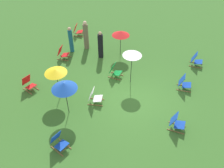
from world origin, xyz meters
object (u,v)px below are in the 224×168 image
at_px(deckchair_6, 184,83).
at_px(person_1, 71,40).
at_px(person_2, 86,36).
at_px(umbrella_0, 121,33).
at_px(deckchair_1, 78,30).
at_px(deckchair_4, 63,53).
at_px(deckchair_0, 177,122).
at_px(umbrella_2, 64,86).
at_px(umbrella_1, 56,71).
at_px(umbrella_3, 132,54).
at_px(deckchair_9, 29,84).
at_px(deckchair_10, 115,71).
at_px(person_0, 100,45).
at_px(deckchair_7, 196,60).
at_px(deckchair_8, 59,142).
at_px(deckchair_5, 95,97).

xyz_separation_m(deckchair_6, person_1, (0.75, 7.27, 0.46)).
bearing_deg(person_2, umbrella_0, -119.26).
relative_size(deckchair_1, deckchair_4, 1.03).
bearing_deg(deckchair_0, person_2, 55.04).
distance_m(deckchair_0, umbrella_2, 5.12).
relative_size(umbrella_1, umbrella_3, 0.86).
bearing_deg(deckchair_0, person_1, 61.96).
bearing_deg(umbrella_2, deckchair_0, -76.91).
bearing_deg(deckchair_9, umbrella_2, -87.54).
bearing_deg(deckchair_6, deckchair_10, 90.67).
distance_m(deckchair_10, person_0, 2.17).
bearing_deg(umbrella_1, umbrella_3, -50.04).
distance_m(deckchair_4, deckchair_7, 8.06).
height_order(deckchair_0, deckchair_10, same).
distance_m(deckchair_0, deckchair_7, 5.18).
xyz_separation_m(deckchair_6, person_0, (0.93, 5.28, 0.45)).
height_order(deckchair_6, umbrella_0, umbrella_0).
bearing_deg(deckchair_8, umbrella_3, 1.11).
height_order(deckchair_5, deckchair_6, same).
bearing_deg(deckchair_4, deckchair_5, -136.18).
bearing_deg(deckchair_5, deckchair_0, -105.75).
relative_size(deckchair_8, person_2, 0.45).
xyz_separation_m(deckchair_0, umbrella_0, (4.42, 4.43, 1.14)).
height_order(umbrella_0, umbrella_1, umbrella_1).
distance_m(deckchair_6, umbrella_0, 4.71).
relative_size(deckchair_8, umbrella_0, 0.52).
distance_m(deckchair_9, deckchair_10, 4.63).
distance_m(deckchair_8, person_0, 6.74).
distance_m(deckchair_6, umbrella_1, 6.55).
bearing_deg(umbrella_1, deckchair_9, 96.70).
distance_m(deckchair_1, deckchair_8, 9.36).
bearing_deg(umbrella_0, person_0, 125.02).
bearing_deg(person_0, deckchair_6, 110.91).
distance_m(deckchair_6, deckchair_9, 8.11).
height_order(deckchair_7, person_2, person_2).
bearing_deg(deckchair_4, umbrella_3, -105.67).
bearing_deg(umbrella_2, deckchair_4, 36.14).
xyz_separation_m(umbrella_0, umbrella_3, (-2.29, -1.53, 0.35)).
bearing_deg(deckchair_9, deckchair_4, 13.88).
xyz_separation_m(deckchair_0, umbrella_3, (2.13, 2.90, 1.50)).
distance_m(deckchair_5, umbrella_1, 2.22).
distance_m(deckchair_8, deckchair_10, 5.17).
relative_size(deckchair_5, deckchair_9, 1.01).
distance_m(deckchair_7, deckchair_9, 9.57).
height_order(deckchair_7, person_0, person_0).
bearing_deg(deckchair_4, deckchair_8, -157.98).
relative_size(deckchair_6, deckchair_7, 1.00).
distance_m(deckchair_4, deckchair_9, 3.14).
bearing_deg(deckchair_5, deckchair_6, -69.80).
distance_m(deckchair_1, person_1, 2.20).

